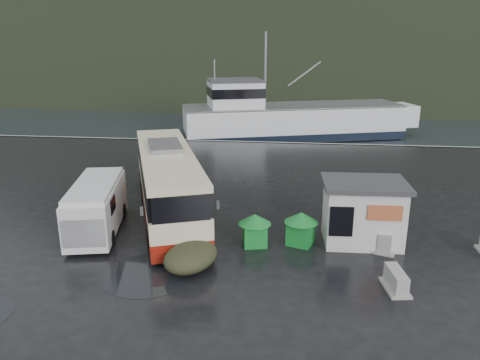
# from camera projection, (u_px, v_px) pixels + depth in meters

# --- Properties ---
(ground) EXTENTS (160.00, 160.00, 0.00)m
(ground) POSITION_uv_depth(u_px,v_px,m) (205.00, 239.00, 20.59)
(ground) COLOR black
(ground) RESTS_ON ground
(harbor_water) EXTENTS (300.00, 180.00, 0.02)m
(harbor_water) POSITION_uv_depth(u_px,v_px,m) (282.00, 70.00, 125.00)
(harbor_water) COLOR black
(harbor_water) RESTS_ON ground
(quay_edge) EXTENTS (160.00, 0.60, 1.50)m
(quay_edge) POSITION_uv_depth(u_px,v_px,m) (249.00, 142.00, 39.57)
(quay_edge) COLOR #999993
(quay_edge) RESTS_ON ground
(headland) EXTENTS (780.00, 540.00, 570.00)m
(headland) POSITION_uv_depth(u_px,v_px,m) (308.00, 52.00, 256.77)
(headland) COLOR black
(headland) RESTS_ON ground
(coach_bus) EXTENTS (6.96, 12.25, 3.38)m
(coach_bus) POSITION_uv_depth(u_px,v_px,m) (169.00, 212.00, 23.80)
(coach_bus) COLOR beige
(coach_bus) RESTS_ON ground
(white_van) EXTENTS (3.09, 5.93, 2.36)m
(white_van) POSITION_uv_depth(u_px,v_px,m) (99.00, 231.00, 21.47)
(white_van) COLOR silver
(white_van) RESTS_ON ground
(waste_bin_left) EXTENTS (1.19, 1.19, 1.40)m
(waste_bin_left) POSITION_uv_depth(u_px,v_px,m) (255.00, 245.00, 20.07)
(waste_bin_left) COLOR #167F2D
(waste_bin_left) RESTS_ON ground
(waste_bin_right) EXTENTS (1.33, 1.33, 1.45)m
(waste_bin_right) POSITION_uv_depth(u_px,v_px,m) (300.00, 244.00, 20.16)
(waste_bin_right) COLOR #167F2D
(waste_bin_right) RESTS_ON ground
(dome_tent) EXTENTS (2.57, 3.02, 1.00)m
(dome_tent) POSITION_uv_depth(u_px,v_px,m) (191.00, 268.00, 18.03)
(dome_tent) COLOR #31331E
(dome_tent) RESTS_ON ground
(ticket_kiosk) EXTENTS (3.60, 2.78, 2.74)m
(ticket_kiosk) POSITION_uv_depth(u_px,v_px,m) (360.00, 241.00, 20.39)
(ticket_kiosk) COLOR silver
(ticket_kiosk) RESTS_ON ground
(jersey_barrier_a) EXTENTS (1.39, 1.91, 0.86)m
(jersey_barrier_a) POSITION_uv_depth(u_px,v_px,m) (386.00, 248.00, 19.77)
(jersey_barrier_a) COLOR #999993
(jersey_barrier_a) RESTS_ON ground
(jersey_barrier_b) EXTENTS (0.93, 1.55, 0.73)m
(jersey_barrier_b) POSITION_uv_depth(u_px,v_px,m) (395.00, 289.00, 16.54)
(jersey_barrier_b) COLOR #999993
(jersey_barrier_b) RESTS_ON ground
(fishing_trawler) EXTENTS (26.51, 13.16, 10.39)m
(fishing_trawler) POSITION_uv_depth(u_px,v_px,m) (293.00, 124.00, 47.64)
(fishing_trawler) COLOR silver
(fishing_trawler) RESTS_ON ground
(puddles) EXTENTS (7.61, 6.16, 0.01)m
(puddles) POSITION_uv_depth(u_px,v_px,m) (99.00, 286.00, 16.74)
(puddles) COLOR black
(puddles) RESTS_ON ground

